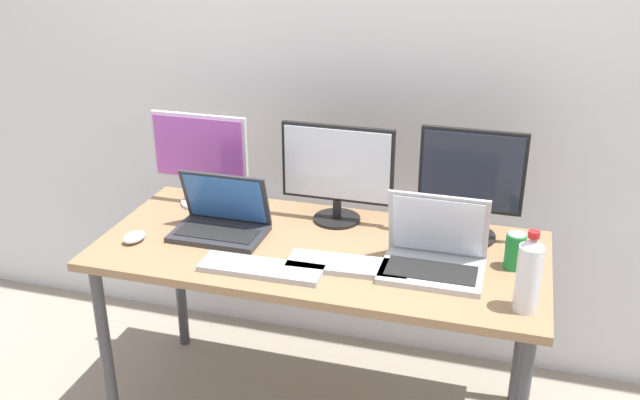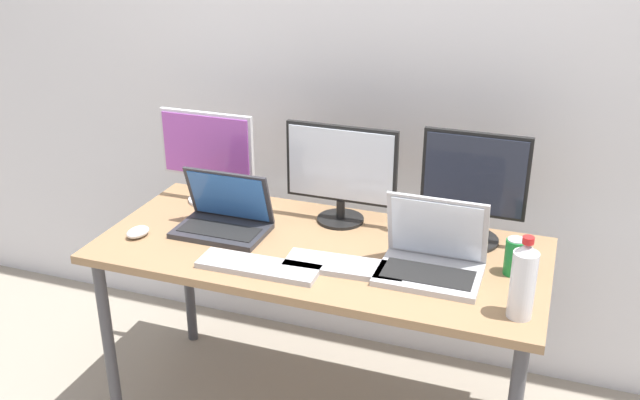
% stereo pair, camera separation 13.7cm
% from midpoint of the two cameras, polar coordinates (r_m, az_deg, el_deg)
% --- Properties ---
extents(wall_back, '(7.00, 0.08, 2.60)m').
position_cam_midpoint_polar(wall_back, '(2.86, 1.96, 11.56)').
color(wall_back, silver).
rests_on(wall_back, ground).
extents(work_desk, '(1.57, 0.71, 0.74)m').
position_cam_midpoint_polar(work_desk, '(2.54, -1.55, -5.14)').
color(work_desk, '#424247').
rests_on(work_desk, ground).
extents(monitor_left, '(0.39, 0.18, 0.37)m').
position_cam_midpoint_polar(monitor_left, '(2.83, -10.96, 3.50)').
color(monitor_left, silver).
rests_on(monitor_left, work_desk).
extents(monitor_center, '(0.42, 0.18, 0.38)m').
position_cam_midpoint_polar(monitor_center, '(2.63, -0.05, 2.34)').
color(monitor_center, black).
rests_on(monitor_center, work_desk).
extents(monitor_right, '(0.37, 0.21, 0.41)m').
position_cam_midpoint_polar(monitor_right, '(2.53, 10.46, 1.34)').
color(monitor_right, black).
rests_on(monitor_right, work_desk).
extents(laptop_silver, '(0.33, 0.22, 0.22)m').
position_cam_midpoint_polar(laptop_silver, '(2.62, -9.39, -1.59)').
color(laptop_silver, '#2D2D33').
rests_on(laptop_silver, work_desk).
extents(laptop_secondary, '(0.33, 0.25, 0.25)m').
position_cam_midpoint_polar(laptop_secondary, '(2.36, 7.48, -4.27)').
color(laptop_secondary, '#B7B7BC').
rests_on(laptop_secondary, work_desk).
extents(keyboard_main, '(0.41, 0.13, 0.02)m').
position_cam_midpoint_polar(keyboard_main, '(2.37, -6.39, -5.48)').
color(keyboard_main, '#B2B2B7').
rests_on(keyboard_main, work_desk).
extents(keyboard_aux, '(0.41, 0.15, 0.02)m').
position_cam_midpoint_polar(keyboard_aux, '(2.37, 0.58, -5.29)').
color(keyboard_aux, '#B2B2B7').
rests_on(keyboard_aux, work_desk).
extents(mouse_by_keyboard, '(0.08, 0.11, 0.04)m').
position_cam_midpoint_polar(mouse_by_keyboard, '(2.64, -16.10, -2.88)').
color(mouse_by_keyboard, silver).
rests_on(mouse_by_keyboard, work_desk).
extents(water_bottle, '(0.07, 0.07, 0.26)m').
position_cam_midpoint_polar(water_bottle, '(2.16, 14.62, -5.80)').
color(water_bottle, silver).
rests_on(water_bottle, work_desk).
extents(soda_can_near_keyboard, '(0.07, 0.07, 0.13)m').
position_cam_midpoint_polar(soda_can_near_keyboard, '(2.42, 13.77, -4.01)').
color(soda_can_near_keyboard, '#197F33').
rests_on(soda_can_near_keyboard, work_desk).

